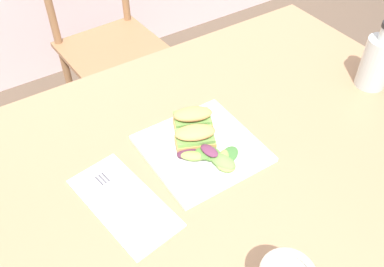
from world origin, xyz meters
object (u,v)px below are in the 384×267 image
Objects in this scene: dining_table at (217,193)px; bottle_cold_brew at (376,64)px; sandwich_half_front at (195,137)px; plate_lunch at (202,149)px; fork_on_napkin at (119,196)px; sandwich_half_back at (193,119)px; chair_wooden_far at (109,44)px.

bottle_cold_brew is (0.49, 0.00, 0.19)m from dining_table.
sandwich_half_front is 0.53m from bottle_cold_brew.
dining_table is at bearing -61.16° from sandwich_half_front.
dining_table is 5.19× the size of plate_lunch.
dining_table is at bearing -66.25° from plate_lunch.
dining_table is at bearing -5.87° from fork_on_napkin.
plate_lunch is at bearing -105.70° from sandwich_half_back.
sandwich_half_back reaches higher than plate_lunch.
plate_lunch reaches higher than dining_table.
chair_wooden_far is 4.68× the size of fork_on_napkin.
chair_wooden_far is 1.02m from sandwich_half_front.
sandwich_half_front is at bearing 174.10° from bottle_cold_brew.
sandwich_half_back is at bearing -100.04° from chair_wooden_far.
chair_wooden_far is (0.16, 1.01, -0.17)m from dining_table.
sandwich_half_front and sandwich_half_back have the same top height.
plate_lunch is 0.52m from bottle_cold_brew.
sandwich_half_front is 0.55× the size of fork_on_napkin.
plate_lunch is (-0.02, 0.04, 0.13)m from dining_table.
sandwich_half_back is at bearing 90.61° from dining_table.
bottle_cold_brew is at bearing -1.88° from fork_on_napkin.
sandwich_half_back reaches higher than fork_on_napkin.
sandwich_half_front reaches higher than plate_lunch.
sandwich_half_front is at bearing 118.84° from dining_table.
dining_table is at bearing -89.39° from sandwich_half_back.
chair_wooden_far is 3.57× the size of plate_lunch.
dining_table is 12.40× the size of sandwich_half_back.
dining_table is 1.45× the size of chair_wooden_far.
fork_on_napkin is at bearing -111.89° from chair_wooden_far.
bottle_cold_brew is at bearing -4.83° from plate_lunch.
fork_on_napkin is (-0.22, -0.02, 0.00)m from plate_lunch.
dining_table is at bearing -179.95° from bottle_cold_brew.
chair_wooden_far is at bearing 79.57° from plate_lunch.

